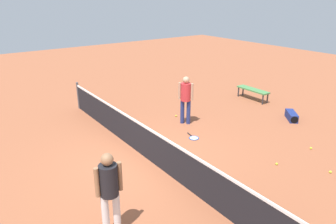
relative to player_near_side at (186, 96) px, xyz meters
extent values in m
plane|color=#9E5638|center=(-1.31, 2.46, -1.01)|extent=(40.00, 40.00, 0.00)
cylinder|color=#4C4C51|center=(3.69, 2.46, -0.47)|extent=(0.09, 0.09, 1.07)
cube|color=black|center=(-1.31, 2.46, -0.55)|extent=(10.00, 0.02, 0.91)
cube|color=white|center=(-1.31, 2.46, -0.07)|extent=(10.00, 0.04, 0.06)
cylinder|color=navy|center=(0.09, 0.07, -0.58)|extent=(0.20, 0.20, 0.85)
cylinder|color=navy|center=(-0.09, -0.07, -0.58)|extent=(0.20, 0.20, 0.85)
cylinder|color=red|center=(0.00, 0.00, 0.15)|extent=(0.48, 0.48, 0.62)
cylinder|color=tan|center=(0.17, 0.13, 0.17)|extent=(0.13, 0.13, 0.58)
cylinder|color=tan|center=(-0.17, -0.13, 0.17)|extent=(0.13, 0.13, 0.58)
sphere|color=tan|center=(0.00, 0.00, 0.58)|extent=(0.32, 0.32, 0.23)
cylinder|color=white|center=(-3.40, 4.43, -0.58)|extent=(0.16, 0.16, 0.85)
cylinder|color=white|center=(-3.37, 4.65, -0.58)|extent=(0.16, 0.16, 0.85)
cylinder|color=black|center=(-3.39, 4.54, 0.15)|extent=(0.38, 0.38, 0.62)
cylinder|color=#9E704C|center=(-3.41, 4.32, 0.17)|extent=(0.10, 0.10, 0.58)
cylinder|color=#9E704C|center=(-3.36, 4.75, 0.17)|extent=(0.10, 0.10, 0.58)
sphere|color=#9E704C|center=(-3.39, 4.54, 0.58)|extent=(0.26, 0.26, 0.23)
torus|color=blue|center=(-1.13, 0.56, -1.00)|extent=(0.37, 0.37, 0.02)
cylinder|color=silver|center=(-1.13, 0.56, -1.00)|extent=(0.31, 0.31, 0.00)
cylinder|color=black|center=(-0.85, 0.50, -0.99)|extent=(0.28, 0.09, 0.03)
sphere|color=#C6E033|center=(-4.76, -0.94, -0.98)|extent=(0.07, 0.07, 0.07)
sphere|color=#C6E033|center=(2.15, 1.67, -0.98)|extent=(0.07, 0.07, 0.07)
sphere|color=#C6E033|center=(-3.70, -0.17, -0.98)|extent=(0.07, 0.07, 0.07)
sphere|color=#C6E033|center=(0.69, -0.12, -0.98)|extent=(0.07, 0.07, 0.07)
sphere|color=#C6E033|center=(-3.73, -1.77, -0.98)|extent=(0.07, 0.07, 0.07)
cube|color=#4C8C4C|center=(0.34, -4.00, -0.56)|extent=(1.51, 0.42, 0.06)
cylinder|color=#333338|center=(-0.33, -4.14, -0.80)|extent=(0.06, 0.06, 0.42)
cylinder|color=#333338|center=(1.01, -4.16, -0.80)|extent=(0.06, 0.06, 0.42)
cylinder|color=#333338|center=(-0.32, -3.84, -0.80)|extent=(0.06, 0.06, 0.42)
cylinder|color=#333338|center=(1.02, -3.86, -0.80)|extent=(0.06, 0.06, 0.42)
cube|color=navy|center=(-2.00, -3.36, -0.87)|extent=(0.78, 0.74, 0.28)
cylinder|color=black|center=(-2.26, -3.12, -0.87)|extent=(0.25, 0.26, 0.27)
camera|label=1|loc=(-7.93, 6.51, 3.31)|focal=33.48mm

